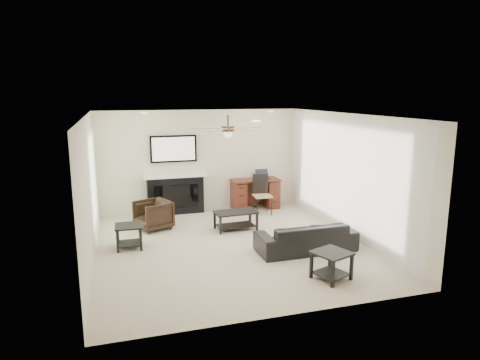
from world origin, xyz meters
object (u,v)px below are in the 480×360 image
(sofa, at_px, (306,237))
(armchair, at_px, (153,215))
(fireplace_unit, at_px, (175,175))
(coffee_table, at_px, (236,220))
(desk, at_px, (255,194))

(sofa, relative_size, armchair, 2.67)
(sofa, height_order, fireplace_unit, fireplace_unit)
(armchair, distance_m, fireplace_unit, 1.41)
(coffee_table, bearing_deg, desk, 54.75)
(fireplace_unit, distance_m, desk, 2.09)
(armchair, relative_size, desk, 0.57)
(coffee_table, bearing_deg, fireplace_unit, 119.78)
(armchair, bearing_deg, desk, 87.95)
(armchair, distance_m, desk, 2.83)
(sofa, bearing_deg, armchair, -40.18)
(armchair, distance_m, coffee_table, 1.79)
(fireplace_unit, relative_size, desk, 1.57)
(armchair, xyz_separation_m, fireplace_unit, (0.64, 1.07, 0.64))
(sofa, height_order, desk, desk)
(sofa, distance_m, coffee_table, 1.84)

